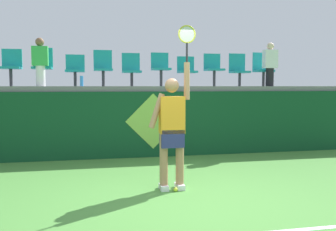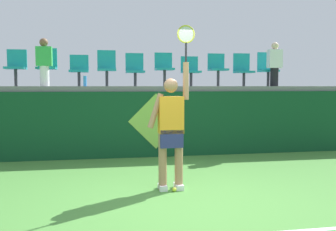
{
  "view_description": "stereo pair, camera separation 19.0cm",
  "coord_description": "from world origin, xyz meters",
  "px_view_note": "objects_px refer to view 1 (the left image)",
  "views": [
    {
      "loc": [
        -1.33,
        -4.91,
        1.63
      ],
      "look_at": [
        -0.05,
        1.2,
        1.13
      ],
      "focal_mm": 39.29,
      "sensor_mm": 36.0,
      "label": 1
    },
    {
      "loc": [
        -1.15,
        -4.95,
        1.63
      ],
      "look_at": [
        -0.05,
        1.2,
        1.13
      ],
      "focal_mm": 39.29,
      "sensor_mm": 36.0,
      "label": 2
    }
  ],
  "objects_px": {
    "stadium_chair_5": "(161,67)",
    "stadium_chair_9": "(262,68)",
    "water_bottle": "(82,81)",
    "stadium_chair_4": "(131,68)",
    "stadium_chair_6": "(187,70)",
    "spectator_0": "(40,61)",
    "tennis_ball": "(176,189)",
    "spectator_1": "(270,64)",
    "stadium_chair_8": "(239,69)",
    "stadium_chair_1": "(43,65)",
    "stadium_chair_0": "(11,65)",
    "stadium_chair_7": "(213,67)",
    "stadium_chair_2": "(75,69)",
    "tennis_player": "(172,127)",
    "stadium_chair_3": "(103,66)"
  },
  "relations": [
    {
      "from": "stadium_chair_0",
      "to": "stadium_chair_9",
      "type": "bearing_deg",
      "value": 0.05
    },
    {
      "from": "tennis_player",
      "to": "stadium_chair_4",
      "type": "relative_size",
      "value": 3.16
    },
    {
      "from": "stadium_chair_5",
      "to": "spectator_1",
      "type": "xyz_separation_m",
      "value": [
        2.72,
        -0.42,
        0.09
      ]
    },
    {
      "from": "tennis_player",
      "to": "stadium_chair_3",
      "type": "distance_m",
      "value": 3.73
    },
    {
      "from": "water_bottle",
      "to": "spectator_1",
      "type": "distance_m",
      "value": 4.65
    },
    {
      "from": "stadium_chair_8",
      "to": "spectator_1",
      "type": "xyz_separation_m",
      "value": [
        0.66,
        -0.42,
        0.11
      ]
    },
    {
      "from": "stadium_chair_4",
      "to": "spectator_1",
      "type": "relative_size",
      "value": 0.75
    },
    {
      "from": "stadium_chair_1",
      "to": "spectator_0",
      "type": "xyz_separation_m",
      "value": [
        0.0,
        -0.41,
        0.05
      ]
    },
    {
      "from": "stadium_chair_4",
      "to": "stadium_chair_8",
      "type": "xyz_separation_m",
      "value": [
        2.78,
        0.0,
        0.02
      ]
    },
    {
      "from": "spectator_0",
      "to": "stadium_chair_7",
      "type": "bearing_deg",
      "value": 5.48
    },
    {
      "from": "stadium_chair_2",
      "to": "stadium_chair_5",
      "type": "distance_m",
      "value": 2.06
    },
    {
      "from": "stadium_chair_4",
      "to": "spectator_1",
      "type": "bearing_deg",
      "value": -6.98
    },
    {
      "from": "stadium_chair_5",
      "to": "spectator_0",
      "type": "bearing_deg",
      "value": -171.86
    },
    {
      "from": "stadium_chair_5",
      "to": "spectator_1",
      "type": "relative_size",
      "value": 0.77
    },
    {
      "from": "water_bottle",
      "to": "stadium_chair_4",
      "type": "distance_m",
      "value": 1.34
    },
    {
      "from": "water_bottle",
      "to": "stadium_chair_2",
      "type": "relative_size",
      "value": 0.31
    },
    {
      "from": "tennis_player",
      "to": "spectator_0",
      "type": "distance_m",
      "value": 4.0
    },
    {
      "from": "stadium_chair_0",
      "to": "stadium_chair_7",
      "type": "xyz_separation_m",
      "value": [
        4.84,
        -0.0,
        -0.01
      ]
    },
    {
      "from": "stadium_chair_3",
      "to": "stadium_chair_8",
      "type": "height_order",
      "value": "stadium_chair_3"
    },
    {
      "from": "stadium_chair_5",
      "to": "stadium_chair_9",
      "type": "bearing_deg",
      "value": 0.18
    },
    {
      "from": "stadium_chair_5",
      "to": "stadium_chair_9",
      "type": "xyz_separation_m",
      "value": [
        2.72,
        0.01,
        0.01
      ]
    },
    {
      "from": "water_bottle",
      "to": "spectator_0",
      "type": "distance_m",
      "value": 1.0
    },
    {
      "from": "water_bottle",
      "to": "stadium_chair_5",
      "type": "xyz_separation_m",
      "value": [
        1.9,
        0.55,
        0.36
      ]
    },
    {
      "from": "tennis_player",
      "to": "spectator_0",
      "type": "xyz_separation_m",
      "value": [
        -2.32,
        3.03,
        1.19
      ]
    },
    {
      "from": "stadium_chair_7",
      "to": "tennis_player",
      "type": "bearing_deg",
      "value": -118.2
    },
    {
      "from": "stadium_chair_6",
      "to": "tennis_player",
      "type": "bearing_deg",
      "value": -108.31
    },
    {
      "from": "stadium_chair_6",
      "to": "spectator_0",
      "type": "relative_size",
      "value": 0.71
    },
    {
      "from": "tennis_player",
      "to": "stadium_chair_0",
      "type": "distance_m",
      "value": 4.7
    },
    {
      "from": "tennis_ball",
      "to": "stadium_chair_0",
      "type": "bearing_deg",
      "value": 130.35
    },
    {
      "from": "stadium_chair_7",
      "to": "stadium_chair_4",
      "type": "bearing_deg",
      "value": 179.83
    },
    {
      "from": "stadium_chair_1",
      "to": "stadium_chair_6",
      "type": "bearing_deg",
      "value": -0.13
    },
    {
      "from": "spectator_0",
      "to": "stadium_chair_8",
      "type": "bearing_deg",
      "value": 4.8
    },
    {
      "from": "water_bottle",
      "to": "stadium_chair_4",
      "type": "xyz_separation_m",
      "value": [
        1.17,
        0.56,
        0.32
      ]
    },
    {
      "from": "stadium_chair_6",
      "to": "spectator_0",
      "type": "distance_m",
      "value": 3.48
    },
    {
      "from": "stadium_chair_4",
      "to": "stadium_chair_8",
      "type": "distance_m",
      "value": 2.78
    },
    {
      "from": "tennis_player",
      "to": "tennis_ball",
      "type": "xyz_separation_m",
      "value": [
        0.02,
        -0.14,
        -0.96
      ]
    },
    {
      "from": "water_bottle",
      "to": "stadium_chair_6",
      "type": "bearing_deg",
      "value": 12.11
    },
    {
      "from": "stadium_chair_6",
      "to": "spectator_0",
      "type": "bearing_deg",
      "value": -173.44
    },
    {
      "from": "tennis_ball",
      "to": "stadium_chair_5",
      "type": "xyz_separation_m",
      "value": [
        0.44,
        3.56,
        2.07
      ]
    },
    {
      "from": "water_bottle",
      "to": "stadium_chair_4",
      "type": "relative_size",
      "value": 0.28
    },
    {
      "from": "tennis_player",
      "to": "stadium_chair_6",
      "type": "bearing_deg",
      "value": 71.69
    },
    {
      "from": "tennis_ball",
      "to": "spectator_1",
      "type": "height_order",
      "value": "spectator_1"
    },
    {
      "from": "stadium_chair_6",
      "to": "stadium_chair_0",
      "type": "bearing_deg",
      "value": 179.95
    },
    {
      "from": "stadium_chair_3",
      "to": "stadium_chair_9",
      "type": "bearing_deg",
      "value": 0.01
    },
    {
      "from": "stadium_chair_0",
      "to": "spectator_0",
      "type": "distance_m",
      "value": 0.8
    },
    {
      "from": "stadium_chair_0",
      "to": "stadium_chair_1",
      "type": "relative_size",
      "value": 0.95
    },
    {
      "from": "stadium_chair_7",
      "to": "stadium_chair_8",
      "type": "xyz_separation_m",
      "value": [
        0.69,
        0.01,
        -0.02
      ]
    },
    {
      "from": "stadium_chair_2",
      "to": "stadium_chair_7",
      "type": "distance_m",
      "value": 3.43
    },
    {
      "from": "stadium_chair_2",
      "to": "stadium_chair_4",
      "type": "xyz_separation_m",
      "value": [
        1.33,
        0.01,
        0.02
      ]
    },
    {
      "from": "spectator_1",
      "to": "water_bottle",
      "type": "bearing_deg",
      "value": -178.31
    }
  ]
}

